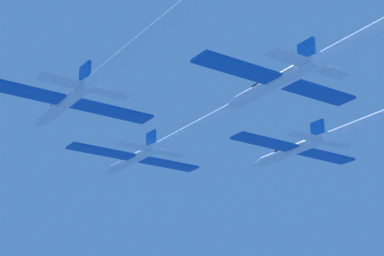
# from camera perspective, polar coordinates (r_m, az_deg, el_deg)

# --- Properties ---
(jet_lead) EXTENTS (17.45, 56.47, 2.89)m
(jet_lead) POSITION_cam_1_polar(r_m,az_deg,el_deg) (66.49, 1.48, 0.74)
(jet_lead) COLOR silver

